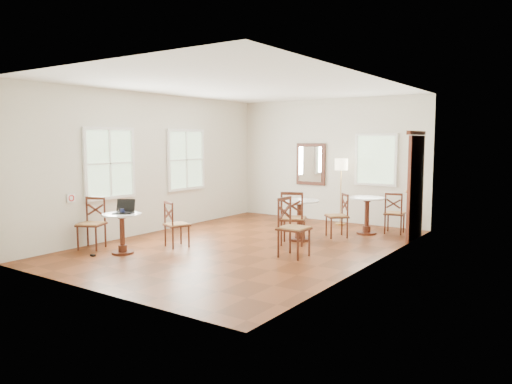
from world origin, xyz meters
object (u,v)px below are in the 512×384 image
at_px(cafe_table_back, 367,211).
at_px(mouse, 122,213).
at_px(chair_back_a, 394,213).
at_px(chair_back_b, 338,215).
at_px(chair_mid_b, 293,227).
at_px(navy_mug, 122,211).
at_px(chair_near_a, 176,224).
at_px(laptop, 125,210).
at_px(power_adapter, 93,255).
at_px(cafe_table_near, 122,229).
at_px(cafe_table_mid, 299,215).
at_px(floor_lamp, 341,169).
at_px(chair_near_b, 92,223).
at_px(chair_mid_a, 293,218).
at_px(water_glass, 118,211).

relative_size(cafe_table_back, mouse, 7.47).
distance_m(chair_back_a, chair_back_b, 1.33).
relative_size(chair_back_a, mouse, 8.44).
relative_size(chair_mid_b, chair_back_a, 1.15).
xyz_separation_m(chair_back_b, navy_mug, (-2.47, -3.56, 0.31)).
xyz_separation_m(chair_near_a, laptop, (-0.42, -0.84, 0.34)).
bearing_deg(chair_back_a, power_adapter, 45.95).
distance_m(cafe_table_near, power_adapter, 0.67).
relative_size(cafe_table_near, cafe_table_mid, 0.88).
bearing_deg(power_adapter, floor_lamp, 68.28).
relative_size(laptop, navy_mug, 3.75).
bearing_deg(cafe_table_back, chair_back_b, -118.74).
bearing_deg(chair_mid_b, chair_near_b, 115.12).
bearing_deg(chair_back_a, chair_mid_b, 68.06).
distance_m(chair_mid_a, chair_mid_b, 0.99).
height_order(laptop, power_adapter, laptop).
height_order(chair_back_a, floor_lamp, floor_lamp).
xyz_separation_m(chair_back_a, floor_lamp, (-1.44, 0.39, 0.89)).
height_order(navy_mug, water_glass, same).
height_order(chair_mid_a, mouse, chair_mid_a).
height_order(water_glass, power_adapter, water_glass).
bearing_deg(chair_back_a, chair_mid_a, 52.47).
relative_size(chair_mid_a, chair_mid_b, 1.01).
xyz_separation_m(cafe_table_back, chair_mid_b, (-0.26, -2.69, 0.02)).
bearing_deg(mouse, water_glass, 175.10).
height_order(cafe_table_mid, chair_back_b, chair_back_b).
height_order(cafe_table_near, chair_back_b, chair_back_b).
relative_size(cafe_table_mid, chair_back_b, 0.90).
height_order(cafe_table_back, floor_lamp, floor_lamp).
xyz_separation_m(cafe_table_back, water_glass, (-2.95, -4.22, 0.27)).
distance_m(cafe_table_near, navy_mug, 0.32).
xyz_separation_m(chair_mid_b, navy_mug, (-2.57, -1.53, 0.25)).
xyz_separation_m(cafe_table_back, power_adapter, (-3.13, -4.65, -0.47)).
relative_size(cafe_table_back, chair_mid_a, 0.76).
height_order(chair_near_a, chair_mid_b, chair_mid_b).
relative_size(chair_back_a, water_glass, 9.98).
xyz_separation_m(chair_near_a, chair_back_b, (2.10, 2.61, 0.02)).
relative_size(chair_mid_b, navy_mug, 9.07).
bearing_deg(cafe_table_mid, chair_back_a, 53.06).
xyz_separation_m(chair_near_b, floor_lamp, (2.68, 5.01, 0.86)).
height_order(cafe_table_back, chair_mid_a, chair_mid_a).
xyz_separation_m(cafe_table_near, chair_back_a, (3.34, 4.58, 0.00)).
xyz_separation_m(chair_mid_b, laptop, (-2.63, -1.42, 0.26)).
height_order(cafe_table_near, chair_near_b, chair_near_b).
xyz_separation_m(chair_near_b, chair_back_a, (4.13, 4.62, -0.03)).
relative_size(cafe_table_back, water_glass, 8.84).
bearing_deg(chair_back_b, cafe_table_back, 107.83).
xyz_separation_m(laptop, mouse, (0.05, -0.11, -0.04)).
height_order(chair_near_b, chair_back_a, chair_near_b).
xyz_separation_m(chair_near_a, chair_back_a, (2.94, 3.65, 0.01)).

